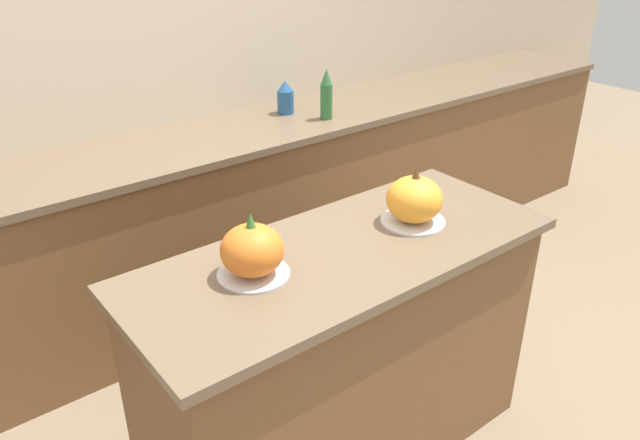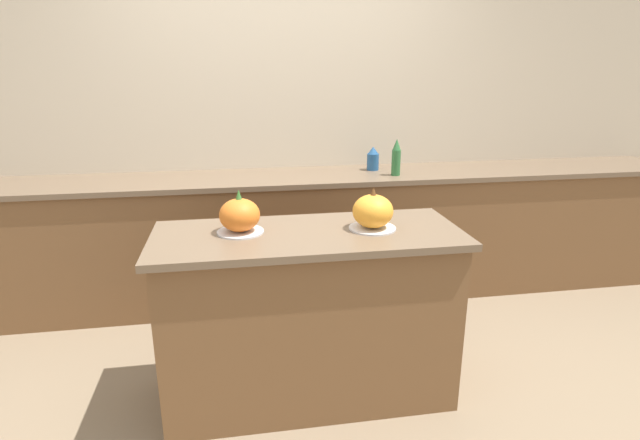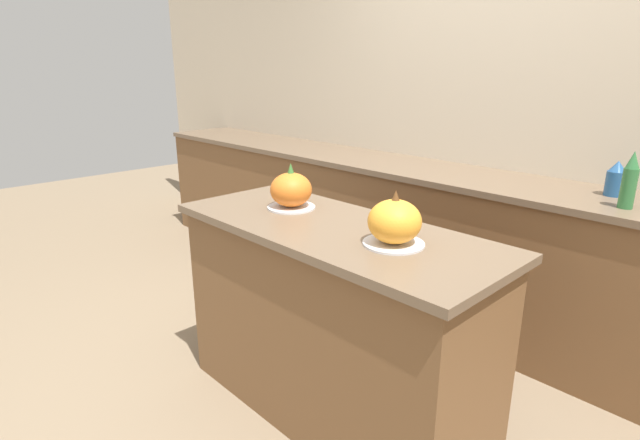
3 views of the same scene
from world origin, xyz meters
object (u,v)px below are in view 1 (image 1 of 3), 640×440
at_px(pumpkin_cake_left, 252,251).
at_px(bottle_short, 285,98).
at_px(pumpkin_cake_right, 415,201).
at_px(bottle_tall, 326,95).

bearing_deg(pumpkin_cake_left, bottle_short, 51.10).
relative_size(pumpkin_cake_left, pumpkin_cake_right, 0.97).
distance_m(pumpkin_cake_right, bottle_tall, 1.17).
xyz_separation_m(pumpkin_cake_left, pumpkin_cake_right, (0.64, -0.05, 0.00)).
relative_size(pumpkin_cake_right, bottle_tall, 0.90).
height_order(pumpkin_cake_left, pumpkin_cake_right, pumpkin_cake_left).
bearing_deg(bottle_tall, bottle_short, 118.15).
bearing_deg(bottle_short, pumpkin_cake_right, -105.39).
bearing_deg(bottle_tall, pumpkin_cake_right, -113.29).
height_order(pumpkin_cake_right, bottle_tall, bottle_tall).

